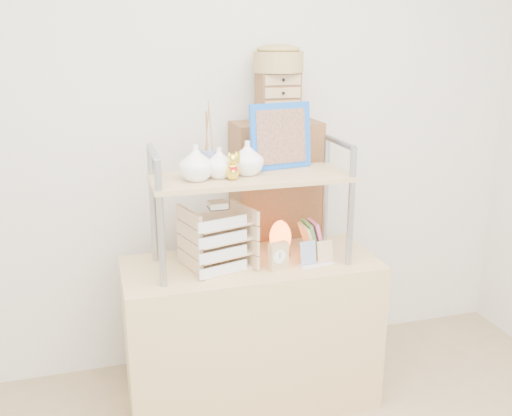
{
  "coord_description": "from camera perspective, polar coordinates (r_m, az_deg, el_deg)",
  "views": [
    {
      "loc": [
        -0.66,
        -1.21,
        1.78
      ],
      "look_at": [
        0.02,
        1.2,
        1.02
      ],
      "focal_mm": 40.0,
      "sensor_mm": 36.0,
      "label": 1
    }
  ],
  "objects": [
    {
      "name": "salt_lamp",
      "position": [
        2.75,
        2.43,
        -2.99
      ],
      "size": [
        0.12,
        0.11,
        0.18
      ],
      "color": "brown",
      "rests_on": "desk"
    },
    {
      "name": "woven_basket",
      "position": [
        2.9,
        2.24,
        14.4
      ],
      "size": [
        0.25,
        0.25,
        0.1
      ],
      "primitive_type": "cylinder",
      "color": "olive",
      "rests_on": "drawer_chest"
    },
    {
      "name": "hutch",
      "position": [
        2.57,
        -1.28,
        3.67
      ],
      "size": [
        0.9,
        0.34,
        0.73
      ],
      "color": "#9399A1",
      "rests_on": "desk"
    },
    {
      "name": "desk",
      "position": [
        2.87,
        -0.47,
        -12.39
      ],
      "size": [
        1.2,
        0.5,
        0.75
      ],
      "primitive_type": "cube",
      "color": "tan",
      "rests_on": "ground"
    },
    {
      "name": "drawer_chest",
      "position": [
        2.91,
        2.21,
        10.96
      ],
      "size": [
        0.2,
        0.16,
        0.25
      ],
      "color": "brown",
      "rests_on": "cabinet"
    },
    {
      "name": "desk_clock",
      "position": [
        2.6,
        2.25,
        -4.84
      ],
      "size": [
        0.1,
        0.06,
        0.13
      ],
      "color": "tan",
      "rests_on": "desk"
    },
    {
      "name": "room_shell",
      "position": [
        1.73,
        6.76,
        14.01
      ],
      "size": [
        3.42,
        3.41,
        2.61
      ],
      "color": "silver",
      "rests_on": "ground"
    },
    {
      "name": "cabinet",
      "position": [
        3.12,
        1.92,
        -3.76
      ],
      "size": [
        0.46,
        0.25,
        1.35
      ],
      "primitive_type": "cube",
      "rotation": [
        0.0,
        0.0,
        0.03
      ],
      "color": "brown",
      "rests_on": "ground"
    },
    {
      "name": "letter_tray",
      "position": [
        2.61,
        -3.8,
        -3.36
      ],
      "size": [
        0.32,
        0.31,
        0.32
      ],
      "color": "tan",
      "rests_on": "desk"
    },
    {
      "name": "postcard_stand",
      "position": [
        2.68,
        6.06,
        -4.98
      ],
      "size": [
        0.17,
        0.07,
        0.12
      ],
      "color": "white",
      "rests_on": "desk"
    }
  ]
}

